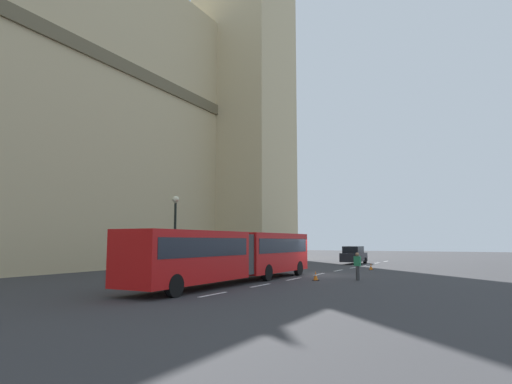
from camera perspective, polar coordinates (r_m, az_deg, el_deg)
name	(u,v)px	position (r m, az deg, el deg)	size (l,w,h in m)	color
ground_plane	(316,275)	(31.99, 7.79, -10.64)	(160.00, 160.00, 0.00)	#333335
lane_centre_marking	(338,270)	(36.96, 10.68, -10.01)	(39.00, 0.16, 0.01)	silver
articulated_bus	(234,252)	(25.52, -2.90, -7.85)	(16.72, 2.54, 2.90)	red
sedan_lead	(354,255)	(47.89, 12.63, -8.03)	(4.40, 1.86, 1.85)	black
traffic_cone_west	(316,276)	(27.36, 7.78, -10.77)	(0.36, 0.36, 0.58)	black
traffic_cone_middle	(371,267)	(38.13, 14.75, -9.37)	(0.36, 0.36, 0.58)	black
street_lamp	(175,231)	(28.30, -10.50, -4.96)	(0.44, 0.44, 5.27)	black
pedestrian_near_cones	(357,265)	(28.02, 13.08, -9.27)	(0.36, 0.40, 1.69)	#333333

